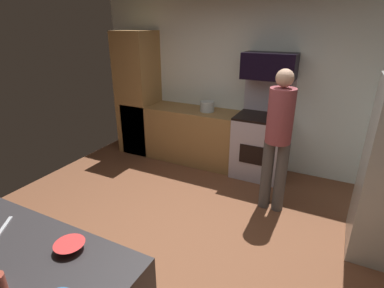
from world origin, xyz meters
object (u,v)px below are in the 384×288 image
at_px(microwave, 269,66).
at_px(mixing_bowl_large, 70,247).
at_px(person_cook, 278,136).
at_px(oven_range, 261,144).
at_px(stock_pot, 207,106).

height_order(microwave, mixing_bowl_large, microwave).
distance_m(microwave, person_cook, 1.21).
bearing_deg(oven_range, mixing_bowl_large, -96.74).
relative_size(oven_range, mixing_bowl_large, 7.74).
xyz_separation_m(microwave, mixing_bowl_large, (-0.38, -3.34, -0.73)).
distance_m(mixing_bowl_large, stock_pot, 3.30).
relative_size(microwave, stock_pot, 3.24).
distance_m(microwave, mixing_bowl_large, 3.44).
bearing_deg(stock_pot, person_cook, -33.54).
distance_m(microwave, stock_pot, 1.13).
distance_m(person_cook, stock_pot, 1.55).
bearing_deg(mixing_bowl_large, oven_range, 83.26).
height_order(mixing_bowl_large, stock_pot, stock_pot).
bearing_deg(microwave, mixing_bowl_large, -96.56).
bearing_deg(mixing_bowl_large, person_cook, 72.18).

